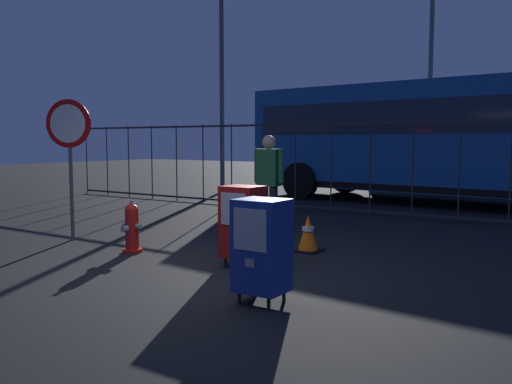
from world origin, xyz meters
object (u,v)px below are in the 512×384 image
(newspaper_box_primary, at_px, (243,222))
(street_light_near_right, at_px, (431,70))
(stop_sign, at_px, (69,140))
(traffic_cone, at_px, (308,234))
(bus_near, at_px, (454,136))
(street_light_near_left, at_px, (222,65))
(fire_hydrant, at_px, (132,228))
(pedestrian, at_px, (269,180))
(newspaper_box_secondary, at_px, (262,245))

(newspaper_box_primary, height_order, street_light_near_right, street_light_near_right)
(stop_sign, distance_m, traffic_cone, 4.03)
(bus_near, xyz_separation_m, street_light_near_left, (-6.80, -0.40, 2.18))
(newspaper_box_primary, bearing_deg, stop_sign, 179.79)
(street_light_near_right, bearing_deg, street_light_near_left, -143.10)
(fire_hydrant, bearing_deg, traffic_cone, 34.56)
(pedestrian, xyz_separation_m, street_light_near_right, (-0.23, 9.85, 2.83))
(fire_hydrant, height_order, stop_sign, stop_sign)
(street_light_near_left, bearing_deg, street_light_near_right, 36.90)
(newspaper_box_primary, relative_size, bus_near, 0.10)
(traffic_cone, bearing_deg, stop_sign, -160.44)
(stop_sign, relative_size, street_light_near_right, 0.35)
(stop_sign, xyz_separation_m, traffic_cone, (3.58, 1.27, -1.34))
(stop_sign, relative_size, traffic_cone, 4.21)
(pedestrian, relative_size, street_light_near_left, 0.25)
(traffic_cone, xyz_separation_m, bus_near, (0.30, 7.01, 1.45))
(bus_near, bearing_deg, fire_hydrant, -100.52)
(street_light_near_left, bearing_deg, pedestrian, -47.61)
(traffic_cone, xyz_separation_m, street_light_near_right, (-1.31, 10.51, 3.52))
(pedestrian, bearing_deg, newspaper_box_primary, -66.75)
(newspaper_box_primary, xyz_separation_m, stop_sign, (-3.34, 0.01, 1.03))
(street_light_near_right, bearing_deg, traffic_cone, -82.92)
(stop_sign, bearing_deg, newspaper_box_primary, -0.21)
(pedestrian, bearing_deg, fire_hydrant, -115.41)
(fire_hydrant, height_order, bus_near, bus_near)
(newspaper_box_primary, height_order, stop_sign, stop_sign)
(newspaper_box_secondary, relative_size, bus_near, 0.10)
(stop_sign, bearing_deg, street_light_near_left, 110.40)
(street_light_near_left, bearing_deg, stop_sign, -69.60)
(fire_hydrant, bearing_deg, pedestrian, 64.59)
(newspaper_box_primary, distance_m, pedestrian, 2.15)
(newspaper_box_primary, relative_size, pedestrian, 0.61)
(newspaper_box_primary, relative_size, street_light_near_right, 0.16)
(fire_hydrant, xyz_separation_m, pedestrian, (0.99, 2.08, 0.60))
(bus_near, relative_size, street_light_near_left, 1.60)
(stop_sign, bearing_deg, pedestrian, 37.64)
(street_light_near_left, distance_m, street_light_near_right, 6.50)
(fire_hydrant, distance_m, street_light_near_right, 12.44)
(stop_sign, height_order, pedestrian, stop_sign)
(newspaper_box_secondary, distance_m, street_light_near_left, 12.08)
(newspaper_box_secondary, xyz_separation_m, pedestrian, (-1.86, 3.09, 0.38))
(bus_near, bearing_deg, street_light_near_left, -171.51)
(bus_near, bearing_deg, newspaper_box_secondary, -81.93)
(pedestrian, bearing_deg, newspaper_box_secondary, -58.99)
(traffic_cone, bearing_deg, pedestrian, 148.53)
(fire_hydrant, bearing_deg, newspaper_box_secondary, -19.61)
(newspaper_box_secondary, xyz_separation_m, traffic_cone, (-0.78, 2.44, -0.31))
(newspaper_box_primary, bearing_deg, fire_hydrant, -175.67)
(pedestrian, distance_m, traffic_cone, 1.44)
(newspaper_box_primary, distance_m, newspaper_box_secondary, 1.54)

